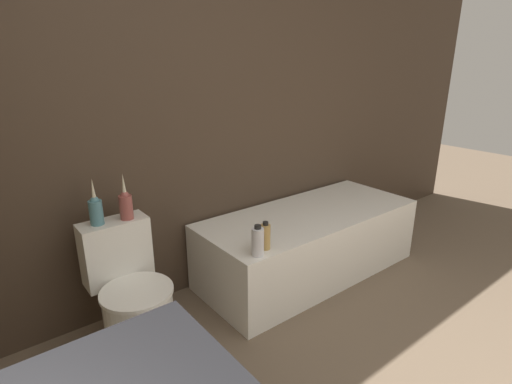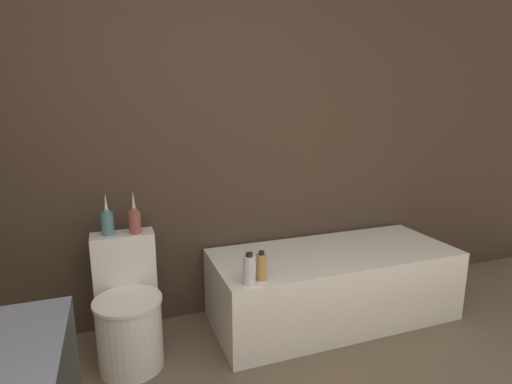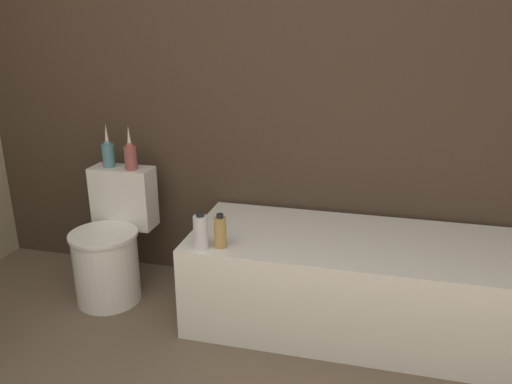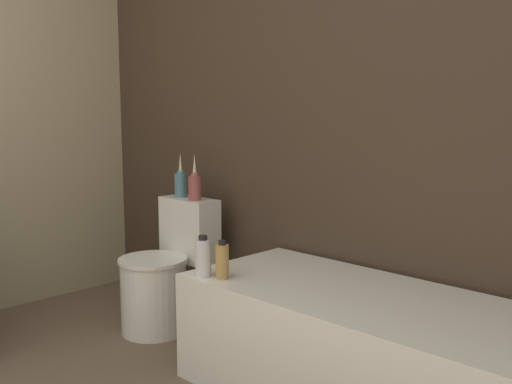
{
  "view_description": "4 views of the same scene",
  "coord_description": "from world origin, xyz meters",
  "px_view_note": "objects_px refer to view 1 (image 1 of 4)",
  "views": [
    {
      "loc": [
        -1.26,
        0.1,
        1.55
      ],
      "look_at": [
        0.08,
        1.81,
        0.81
      ],
      "focal_mm": 28.0,
      "sensor_mm": 36.0,
      "label": 1
    },
    {
      "loc": [
        -0.66,
        -0.25,
        1.47
      ],
      "look_at": [
        0.11,
        1.88,
        0.96
      ],
      "focal_mm": 28.0,
      "sensor_mm": 36.0,
      "label": 2
    },
    {
      "loc": [
        0.77,
        -0.35,
        1.52
      ],
      "look_at": [
        0.23,
        1.85,
        0.73
      ],
      "focal_mm": 35.0,
      "sensor_mm": 36.0,
      "label": 3
    },
    {
      "loc": [
        1.95,
        0.01,
        1.24
      ],
      "look_at": [
        0.16,
        1.86,
        0.86
      ],
      "focal_mm": 42.0,
      "sensor_mm": 36.0,
      "label": 4
    }
  ],
  "objects_px": {
    "toilet": "(133,302)",
    "vase_gold": "(96,209)",
    "bathtub": "(309,242)",
    "vase_silver": "(126,204)",
    "shampoo_bottle_short": "(265,236)",
    "shampoo_bottle_tall": "(258,241)"
  },
  "relations": [
    {
      "from": "vase_silver",
      "to": "shampoo_bottle_short",
      "type": "height_order",
      "value": "vase_silver"
    },
    {
      "from": "bathtub",
      "to": "shampoo_bottle_short",
      "type": "bearing_deg",
      "value": -158.37
    },
    {
      "from": "vase_silver",
      "to": "shampoo_bottle_short",
      "type": "xyz_separation_m",
      "value": [
        0.65,
        -0.4,
        -0.24
      ]
    },
    {
      "from": "bathtub",
      "to": "shampoo_bottle_short",
      "type": "xyz_separation_m",
      "value": [
        -0.63,
        -0.25,
        0.32
      ]
    },
    {
      "from": "toilet",
      "to": "shampoo_bottle_short",
      "type": "relative_size",
      "value": 4.18
    },
    {
      "from": "shampoo_bottle_short",
      "to": "shampoo_bottle_tall",
      "type": "bearing_deg",
      "value": -156.87
    },
    {
      "from": "shampoo_bottle_short",
      "to": "vase_silver",
      "type": "bearing_deg",
      "value": 148.76
    },
    {
      "from": "vase_gold",
      "to": "toilet",
      "type": "bearing_deg",
      "value": -68.06
    },
    {
      "from": "toilet",
      "to": "shampoo_bottle_short",
      "type": "xyz_separation_m",
      "value": [
        0.73,
        -0.23,
        0.26
      ]
    },
    {
      "from": "toilet",
      "to": "vase_gold",
      "type": "bearing_deg",
      "value": 111.94
    },
    {
      "from": "vase_gold",
      "to": "shampoo_bottle_short",
      "type": "bearing_deg",
      "value": -27.48
    },
    {
      "from": "bathtub",
      "to": "toilet",
      "type": "height_order",
      "value": "toilet"
    },
    {
      "from": "toilet",
      "to": "shampoo_bottle_tall",
      "type": "bearing_deg",
      "value": -22.43
    },
    {
      "from": "vase_gold",
      "to": "vase_silver",
      "type": "relative_size",
      "value": 0.99
    },
    {
      "from": "shampoo_bottle_tall",
      "to": "shampoo_bottle_short",
      "type": "bearing_deg",
      "value": 23.13
    },
    {
      "from": "vase_gold",
      "to": "shampoo_bottle_tall",
      "type": "bearing_deg",
      "value": -32.25
    },
    {
      "from": "shampoo_bottle_short",
      "to": "vase_gold",
      "type": "bearing_deg",
      "value": 152.52
    },
    {
      "from": "vase_gold",
      "to": "vase_silver",
      "type": "bearing_deg",
      "value": -8.42
    },
    {
      "from": "vase_gold",
      "to": "vase_silver",
      "type": "distance_m",
      "value": 0.15
    },
    {
      "from": "bathtub",
      "to": "shampoo_bottle_short",
      "type": "distance_m",
      "value": 0.74
    },
    {
      "from": "bathtub",
      "to": "shampoo_bottle_tall",
      "type": "height_order",
      "value": "shampoo_bottle_tall"
    },
    {
      "from": "toilet",
      "to": "vase_gold",
      "type": "xyz_separation_m",
      "value": [
        -0.08,
        0.19,
        0.5
      ]
    }
  ]
}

